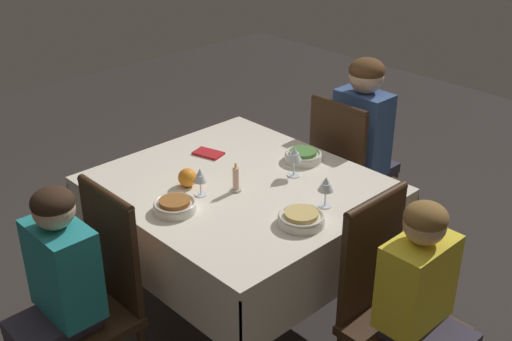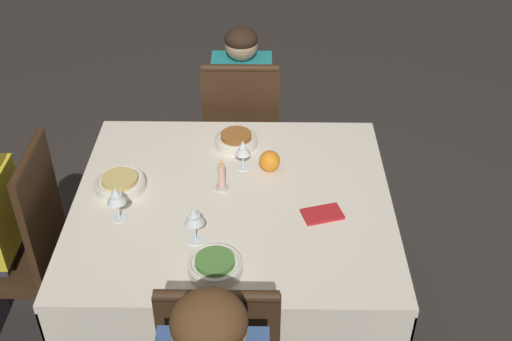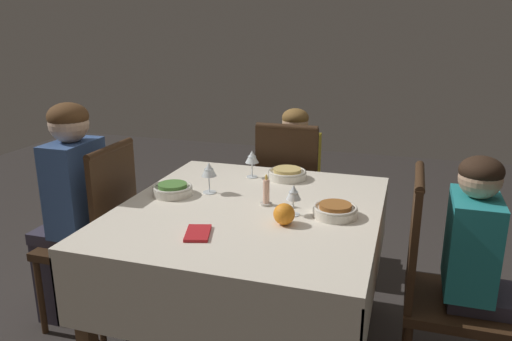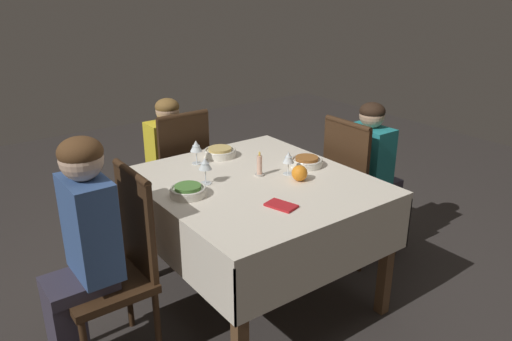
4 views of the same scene
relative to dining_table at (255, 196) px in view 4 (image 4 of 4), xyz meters
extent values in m
plane|color=#332D2B|center=(0.00, 0.00, -0.66)|extent=(8.00, 8.00, 0.00)
cube|color=silver|center=(0.00, 0.00, 0.08)|extent=(1.24, 1.12, 0.04)
cube|color=silver|center=(0.00, 0.56, -0.08)|extent=(1.24, 0.01, 0.28)
cube|color=silver|center=(0.00, -0.56, -0.08)|extent=(1.24, 0.01, 0.28)
cube|color=silver|center=(0.62, 0.00, -0.08)|extent=(0.01, 1.12, 0.28)
cube|color=silver|center=(-0.62, 0.00, -0.08)|extent=(0.01, 1.12, 0.28)
cube|color=brown|center=(0.55, 0.49, -0.30)|extent=(0.06, 0.06, 0.72)
cube|color=brown|center=(-0.55, 0.49, -0.30)|extent=(0.06, 0.06, 0.72)
cube|color=brown|center=(0.55, -0.49, -0.30)|extent=(0.06, 0.06, 0.72)
cube|color=brown|center=(-0.55, -0.49, -0.30)|extent=(0.06, 0.06, 0.72)
cube|color=#382314|center=(-0.01, -0.88, -0.22)|extent=(0.40, 0.40, 0.04)
cube|color=#382314|center=(-0.01, -0.70, 0.05)|extent=(0.37, 0.03, 0.51)
cylinder|color=#382314|center=(-0.01, -0.70, 0.30)|extent=(0.36, 0.04, 0.04)
cylinder|color=#382314|center=(-0.19, -1.06, -0.45)|extent=(0.03, 0.03, 0.41)
cylinder|color=#382314|center=(-0.19, -0.71, -0.45)|extent=(0.03, 0.03, 0.41)
cylinder|color=#382314|center=(0.16, -0.71, -0.45)|extent=(0.03, 0.03, 0.41)
cube|color=#382314|center=(-0.94, -0.02, -0.22)|extent=(0.40, 0.40, 0.04)
cube|color=#382314|center=(-0.76, -0.02, 0.05)|extent=(0.03, 0.37, 0.51)
cylinder|color=#382314|center=(-0.76, -0.02, 0.30)|extent=(0.04, 0.36, 0.04)
cylinder|color=#382314|center=(-1.12, 0.15, -0.45)|extent=(0.03, 0.03, 0.41)
cylinder|color=#382314|center=(-1.12, -0.20, -0.45)|extent=(0.03, 0.03, 0.41)
cylinder|color=#382314|center=(-0.77, 0.15, -0.45)|extent=(0.03, 0.03, 0.41)
cylinder|color=#382314|center=(-0.77, -0.20, -0.45)|extent=(0.03, 0.03, 0.41)
cube|color=#382314|center=(0.01, 0.88, -0.22)|extent=(0.40, 0.40, 0.04)
cube|color=#382314|center=(0.01, 0.70, 0.05)|extent=(0.37, 0.03, 0.51)
cylinder|color=#382314|center=(0.01, 0.70, 0.30)|extent=(0.36, 0.04, 0.04)
cylinder|color=#382314|center=(0.18, 1.06, -0.45)|extent=(0.03, 0.03, 0.41)
cylinder|color=#382314|center=(-0.17, 1.06, -0.45)|extent=(0.03, 0.03, 0.41)
cylinder|color=#382314|center=(0.18, 0.71, -0.45)|extent=(0.03, 0.03, 0.41)
cylinder|color=#382314|center=(-0.17, 0.71, -0.45)|extent=(0.03, 0.03, 0.41)
cube|color=#383342|center=(-0.01, -1.08, -0.43)|extent=(0.22, 0.14, 0.45)
cube|color=#383342|center=(-0.01, -1.00, -0.17)|extent=(0.24, 0.31, 0.06)
cube|color=#38568E|center=(-0.01, -0.91, 0.09)|extent=(0.30, 0.18, 0.47)
sphere|color=beige|center=(-0.01, -0.91, 0.41)|extent=(0.19, 0.19, 0.19)
ellipsoid|color=brown|center=(-0.01, -0.91, 0.45)|extent=(0.19, 0.19, 0.13)
cube|color=#383342|center=(-1.14, -0.02, -0.43)|extent=(0.14, 0.22, 0.45)
cube|color=#383342|center=(-1.06, -0.02, -0.17)|extent=(0.31, 0.24, 0.06)
cube|color=yellow|center=(-0.97, -0.02, 0.04)|extent=(0.18, 0.30, 0.36)
sphere|color=#D6A884|center=(-0.97, -0.02, 0.29)|extent=(0.16, 0.16, 0.16)
ellipsoid|color=brown|center=(-0.97, -0.02, 0.32)|extent=(0.16, 0.16, 0.11)
cube|color=#383342|center=(0.01, 1.08, -0.43)|extent=(0.23, 0.14, 0.45)
cube|color=#383342|center=(0.01, 1.00, -0.17)|extent=(0.24, 0.31, 0.06)
cube|color=teal|center=(0.01, 0.91, 0.05)|extent=(0.30, 0.18, 0.39)
sphere|color=#D6A884|center=(0.01, 0.91, 0.32)|extent=(0.16, 0.16, 0.16)
ellipsoid|color=black|center=(0.01, 0.91, 0.35)|extent=(0.16, 0.16, 0.11)
cylinder|color=silver|center=(-0.04, -0.40, 0.11)|extent=(0.19, 0.19, 0.04)
torus|color=silver|center=(-0.04, -0.40, 0.14)|extent=(0.18, 0.18, 0.01)
cylinder|color=#4C7F38|center=(-0.04, -0.40, 0.14)|extent=(0.13, 0.13, 0.02)
cylinder|color=white|center=(-0.12, -0.24, 0.10)|extent=(0.06, 0.06, 0.00)
cylinder|color=white|center=(-0.12, -0.24, 0.14)|extent=(0.01, 0.01, 0.08)
cone|color=white|center=(-0.12, -0.24, 0.21)|extent=(0.07, 0.07, 0.07)
cylinder|color=white|center=(-0.12, -0.24, 0.20)|extent=(0.04, 0.04, 0.03)
cylinder|color=silver|center=(-0.45, 0.06, 0.11)|extent=(0.20, 0.20, 0.04)
torus|color=silver|center=(-0.45, 0.06, 0.14)|extent=(0.19, 0.19, 0.01)
cylinder|color=tan|center=(-0.45, 0.06, 0.14)|extent=(0.14, 0.14, 0.02)
cylinder|color=white|center=(-0.42, -0.12, 0.10)|extent=(0.06, 0.06, 0.00)
cylinder|color=white|center=(-0.42, -0.12, 0.14)|extent=(0.01, 0.01, 0.08)
cone|color=white|center=(-0.42, -0.12, 0.21)|extent=(0.07, 0.07, 0.07)
cylinder|color=white|center=(-0.42, -0.12, 0.20)|extent=(0.04, 0.04, 0.03)
cylinder|color=silver|center=(0.00, 0.38, 0.11)|extent=(0.19, 0.19, 0.04)
torus|color=silver|center=(0.00, 0.38, 0.14)|extent=(0.18, 0.18, 0.01)
cylinder|color=#995B28|center=(0.00, 0.38, 0.14)|extent=(0.13, 0.13, 0.02)
cylinder|color=white|center=(0.04, 0.20, 0.10)|extent=(0.06, 0.06, 0.00)
cylinder|color=white|center=(0.04, 0.20, 0.13)|extent=(0.01, 0.01, 0.07)
cone|color=white|center=(0.04, 0.20, 0.20)|extent=(0.06, 0.06, 0.06)
cylinder|color=white|center=(0.04, 0.20, 0.19)|extent=(0.04, 0.04, 0.03)
cylinder|color=beige|center=(-0.05, 0.06, 0.10)|extent=(0.05, 0.05, 0.01)
cylinder|color=beige|center=(-0.05, 0.06, 0.16)|extent=(0.03, 0.03, 0.11)
ellipsoid|color=#F9C64C|center=(-0.05, 0.06, 0.23)|extent=(0.01, 0.01, 0.03)
sphere|color=orange|center=(0.15, 0.19, 0.14)|extent=(0.09, 0.09, 0.09)
cube|color=red|center=(0.34, -0.10, 0.10)|extent=(0.17, 0.13, 0.01)
camera|label=1|loc=(-1.98, 1.78, 1.50)|focal=45.00mm
camera|label=2|loc=(0.12, -1.95, 1.67)|focal=45.00mm
camera|label=3|loc=(1.96, 0.64, 0.88)|focal=35.00mm
camera|label=4|loc=(2.03, -1.50, 1.14)|focal=35.00mm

